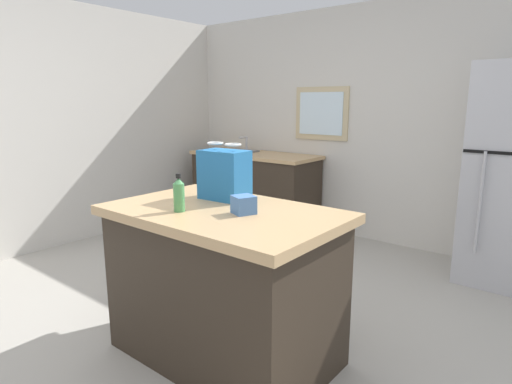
{
  "coord_description": "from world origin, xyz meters",
  "views": [
    {
      "loc": [
        1.8,
        -1.79,
        1.52
      ],
      "look_at": [
        0.17,
        0.23,
        0.97
      ],
      "focal_mm": 30.01,
      "sensor_mm": 36.0,
      "label": 1
    }
  ],
  "objects_px": {
    "kitchen_island": "(224,284)",
    "bottle": "(179,195)",
    "small_box": "(244,205)",
    "shopping_bag": "(224,174)"
  },
  "relations": [
    {
      "from": "kitchen_island",
      "to": "bottle",
      "type": "height_order",
      "value": "bottle"
    },
    {
      "from": "small_box",
      "to": "bottle",
      "type": "distance_m",
      "value": 0.36
    },
    {
      "from": "kitchen_island",
      "to": "shopping_bag",
      "type": "relative_size",
      "value": 3.84
    },
    {
      "from": "kitchen_island",
      "to": "shopping_bag",
      "type": "bearing_deg",
      "value": 130.58
    },
    {
      "from": "kitchen_island",
      "to": "shopping_bag",
      "type": "xyz_separation_m",
      "value": [
        -0.17,
        0.2,
        0.61
      ]
    },
    {
      "from": "kitchen_island",
      "to": "small_box",
      "type": "xyz_separation_m",
      "value": [
        0.15,
        0.0,
        0.5
      ]
    },
    {
      "from": "kitchen_island",
      "to": "small_box",
      "type": "distance_m",
      "value": 0.53
    },
    {
      "from": "small_box",
      "to": "bottle",
      "type": "xyz_separation_m",
      "value": [
        -0.31,
        -0.19,
        0.04
      ]
    },
    {
      "from": "shopping_bag",
      "to": "bottle",
      "type": "xyz_separation_m",
      "value": [
        0.02,
        -0.39,
        -0.06
      ]
    },
    {
      "from": "bottle",
      "to": "shopping_bag",
      "type": "bearing_deg",
      "value": 92.38
    }
  ]
}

